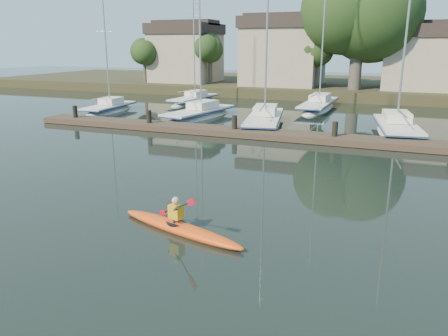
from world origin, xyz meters
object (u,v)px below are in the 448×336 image
(sailboat_0, at_px, (109,114))
(sailboat_3, at_px, (396,137))
(sailboat_2, at_px, (264,128))
(kayak, at_px, (179,226))
(sailboat_6, at_px, (318,111))
(sailboat_1, at_px, (199,120))
(sailboat_5, at_px, (194,104))
(dock, at_px, (282,135))

(sailboat_0, relative_size, sailboat_3, 0.80)
(sailboat_2, bearing_deg, sailboat_3, -9.90)
(kayak, xyz_separation_m, sailboat_2, (-2.70, 18.08, -0.38))
(sailboat_0, distance_m, sailboat_6, 17.69)
(sailboat_2, height_order, sailboat_3, sailboat_2)
(sailboat_6, bearing_deg, sailboat_1, -131.96)
(sailboat_1, height_order, sailboat_3, sailboat_1)
(sailboat_6, bearing_deg, sailboat_5, -178.65)
(sailboat_1, xyz_separation_m, sailboat_5, (-4.25, 8.04, 0.02))
(dock, xyz_separation_m, sailboat_6, (-0.14, 13.20, -0.39))
(sailboat_0, bearing_deg, sailboat_3, -6.37)
(sailboat_2, xyz_separation_m, sailboat_3, (8.52, 0.15, -0.01))
(dock, distance_m, sailboat_5, 17.81)
(sailboat_0, bearing_deg, dock, -21.69)
(sailboat_3, height_order, sailboat_6, sailboat_6)
(sailboat_0, height_order, sailboat_6, sailboat_6)
(sailboat_1, bearing_deg, sailboat_5, 127.94)
(kayak, distance_m, sailboat_2, 18.29)
(dock, xyz_separation_m, sailboat_0, (-15.94, 5.23, -0.39))
(sailboat_2, relative_size, sailboat_3, 1.13)
(sailboat_2, distance_m, sailboat_6, 9.46)
(dock, relative_size, sailboat_2, 2.15)
(dock, height_order, sailboat_3, sailboat_3)
(kayak, bearing_deg, sailboat_2, 114.25)
(kayak, xyz_separation_m, sailboat_1, (-8.15, 19.25, -0.37))
(dock, bearing_deg, sailboat_2, 119.66)
(dock, height_order, sailboat_0, sailboat_0)
(sailboat_6, bearing_deg, kayak, -87.53)
(sailboat_5, bearing_deg, kayak, -60.74)
(sailboat_5, bearing_deg, sailboat_1, -57.34)
(sailboat_2, bearing_deg, kayak, -92.41)
(sailboat_2, bearing_deg, sailboat_6, 66.14)
(sailboat_1, xyz_separation_m, sailboat_6, (7.58, 8.06, 0.00))
(sailboat_0, xyz_separation_m, sailboat_3, (22.19, -1.10, -0.03))
(sailboat_5, bearing_deg, sailboat_3, -21.61)
(sailboat_3, relative_size, sailboat_6, 0.86)
(sailboat_6, bearing_deg, sailboat_2, -101.69)
(kayak, distance_m, sailboat_5, 29.97)
(sailboat_0, height_order, sailboat_2, sailboat_2)
(sailboat_1, bearing_deg, kayak, -56.94)
(sailboat_5, bearing_deg, sailboat_2, -38.68)
(dock, xyz_separation_m, sailboat_2, (-2.27, 3.98, -0.40))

